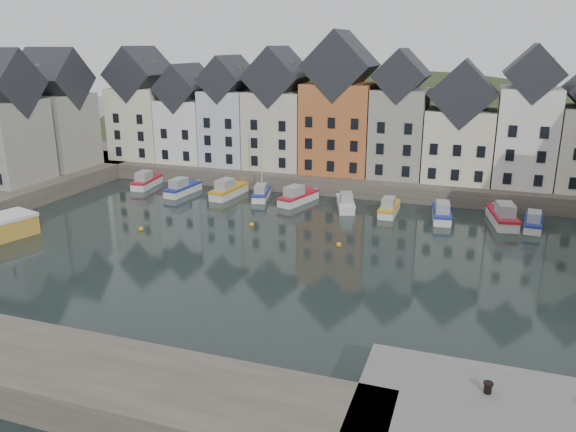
% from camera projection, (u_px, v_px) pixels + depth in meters
% --- Properties ---
extents(ground, '(260.00, 260.00, 0.00)m').
position_uv_depth(ground, '(259.00, 257.00, 49.47)').
color(ground, black).
rests_on(ground, ground).
extents(far_quay, '(90.00, 16.00, 2.00)m').
position_uv_depth(far_quay, '(341.00, 175.00, 76.29)').
color(far_quay, '#4E443B').
rests_on(far_quay, ground).
extents(hillside, '(153.60, 70.40, 64.00)m').
position_uv_depth(hillside, '(372.00, 244.00, 105.33)').
color(hillside, '#263018').
rests_on(hillside, ground).
extents(far_terrace, '(72.37, 8.16, 17.78)m').
position_uv_depth(far_terrace, '(364.00, 119.00, 71.17)').
color(far_terrace, beige).
rests_on(far_terrace, far_quay).
extents(left_terrace, '(7.65, 17.00, 15.69)m').
position_uv_depth(left_terrace, '(32.00, 120.00, 70.33)').
color(left_terrace, gray).
rests_on(left_terrace, left_quay).
extents(mooring_buoys, '(20.50, 5.50, 0.50)m').
position_uv_depth(mooring_buoys, '(241.00, 232.00, 55.50)').
color(mooring_buoys, gold).
rests_on(mooring_buoys, ground).
extents(boat_a, '(2.61, 6.37, 2.38)m').
position_uv_depth(boat_a, '(147.00, 181.00, 73.83)').
color(boat_a, silver).
rests_on(boat_a, ground).
extents(boat_b, '(2.40, 6.20, 2.33)m').
position_uv_depth(boat_b, '(182.00, 189.00, 70.19)').
color(boat_b, silver).
rests_on(boat_b, ground).
extents(boat_c, '(2.64, 6.74, 2.53)m').
position_uv_depth(boat_c, '(228.00, 190.00, 69.08)').
color(boat_c, silver).
rests_on(boat_c, ground).
extents(boat_d, '(2.89, 5.67, 10.38)m').
position_uv_depth(boat_d, '(261.00, 193.00, 68.11)').
color(boat_d, silver).
rests_on(boat_d, ground).
extents(boat_e, '(3.59, 6.54, 2.40)m').
position_uv_depth(boat_e, '(297.00, 197.00, 66.21)').
color(boat_e, silver).
rests_on(boat_e, ground).
extents(boat_f, '(3.45, 6.05, 2.22)m').
position_uv_depth(boat_f, '(346.00, 203.00, 63.81)').
color(boat_f, silver).
rests_on(boat_f, ground).
extents(boat_g, '(1.80, 5.67, 2.17)m').
position_uv_depth(boat_g, '(389.00, 208.00, 61.95)').
color(boat_g, silver).
rests_on(boat_g, ground).
extents(boat_h, '(2.55, 6.18, 2.31)m').
position_uv_depth(boat_h, '(442.00, 213.00, 59.94)').
color(boat_h, silver).
rests_on(boat_h, ground).
extents(boat_i, '(3.41, 7.23, 2.67)m').
position_uv_depth(boat_i, '(503.00, 217.00, 58.42)').
color(boat_i, silver).
rests_on(boat_i, ground).
extents(boat_j, '(2.20, 5.65, 2.12)m').
position_uv_depth(boat_j, '(533.00, 222.00, 57.08)').
color(boat_j, silver).
rests_on(boat_j, ground).
extents(mooring_bollard, '(0.48, 0.48, 0.56)m').
position_uv_depth(mooring_bollard, '(488.00, 387.00, 26.75)').
color(mooring_bollard, black).
rests_on(mooring_bollard, near_quay).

